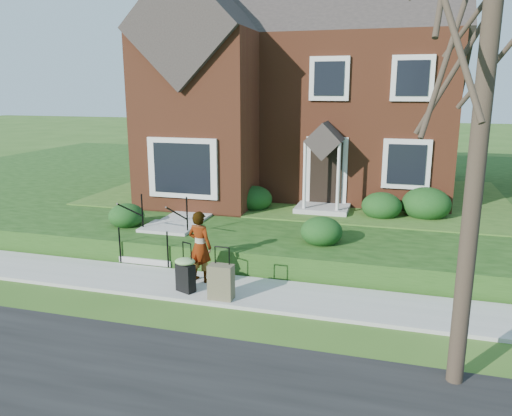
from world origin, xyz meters
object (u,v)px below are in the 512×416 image
(front_steps, at_px, (162,238))
(suitcase_black, at_px, (185,273))
(woman, at_px, (200,246))
(suitcase_olive, at_px, (221,282))

(front_steps, distance_m, suitcase_black, 2.78)
(woman, distance_m, suitcase_olive, 1.23)
(front_steps, xyz_separation_m, suitcase_olive, (2.52, -2.40, -0.02))
(woman, bearing_deg, suitcase_olive, 147.17)
(woman, xyz_separation_m, suitcase_olive, (0.79, -0.83, -0.44))
(front_steps, distance_m, suitcase_olive, 3.48)
(woman, distance_m, suitcase_black, 0.77)
(front_steps, relative_size, suitcase_olive, 1.83)
(woman, bearing_deg, front_steps, -28.77)
(suitcase_black, bearing_deg, woman, 106.90)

